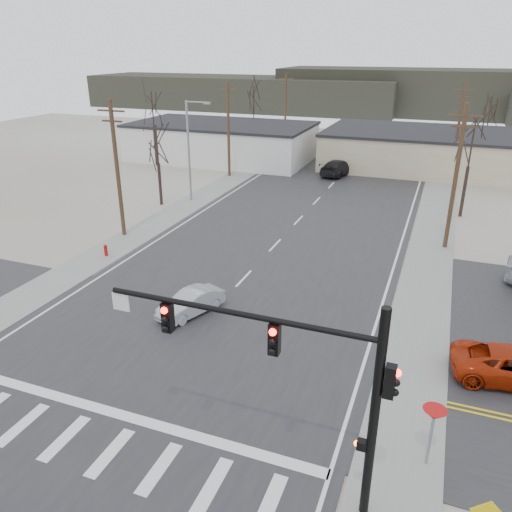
{
  "coord_description": "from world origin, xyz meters",
  "views": [
    {
      "loc": [
        10.67,
        -17.84,
        13.35
      ],
      "look_at": [
        1.59,
        5.96,
        2.6
      ],
      "focal_mm": 35.0,
      "sensor_mm": 36.0,
      "label": 1
    }
  ],
  "objects_px": {
    "traffic_signal_mast": "(310,374)",
    "fire_hydrant": "(106,250)",
    "sedan_crossing": "(191,303)",
    "car_far_a": "(338,167)",
    "car_far_b": "(377,139)"
  },
  "relations": [
    {
      "from": "fire_hydrant",
      "to": "sedan_crossing",
      "type": "height_order",
      "value": "sedan_crossing"
    },
    {
      "from": "traffic_signal_mast",
      "to": "fire_hydrant",
      "type": "bearing_deg",
      "value": 141.87
    },
    {
      "from": "fire_hydrant",
      "to": "car_far_b",
      "type": "relative_size",
      "value": 0.21
    },
    {
      "from": "fire_hydrant",
      "to": "sedan_crossing",
      "type": "xyz_separation_m",
      "value": [
        9.22,
        -5.07,
        0.24
      ]
    },
    {
      "from": "traffic_signal_mast",
      "to": "car_far_a",
      "type": "relative_size",
      "value": 1.55
    },
    {
      "from": "car_far_a",
      "to": "car_far_b",
      "type": "height_order",
      "value": "car_far_a"
    },
    {
      "from": "fire_hydrant",
      "to": "sedan_crossing",
      "type": "relative_size",
      "value": 0.22
    },
    {
      "from": "traffic_signal_mast",
      "to": "fire_hydrant",
      "type": "xyz_separation_m",
      "value": [
        -18.09,
        14.2,
        -4.22
      ]
    },
    {
      "from": "traffic_signal_mast",
      "to": "car_far_b",
      "type": "xyz_separation_m",
      "value": [
        -7.1,
        64.05,
        -3.92
      ]
    },
    {
      "from": "traffic_signal_mast",
      "to": "sedan_crossing",
      "type": "xyz_separation_m",
      "value": [
        -8.87,
        9.13,
        -3.98
      ]
    },
    {
      "from": "fire_hydrant",
      "to": "car_far_b",
      "type": "xyz_separation_m",
      "value": [
        11.0,
        49.85,
        0.3
      ]
    },
    {
      "from": "sedan_crossing",
      "to": "car_far_a",
      "type": "relative_size",
      "value": 0.68
    },
    {
      "from": "car_far_b",
      "to": "fire_hydrant",
      "type": "bearing_deg",
      "value": -119.82
    },
    {
      "from": "sedan_crossing",
      "to": "car_far_b",
      "type": "relative_size",
      "value": 0.94
    },
    {
      "from": "fire_hydrant",
      "to": "sedan_crossing",
      "type": "distance_m",
      "value": 10.53
    }
  ]
}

